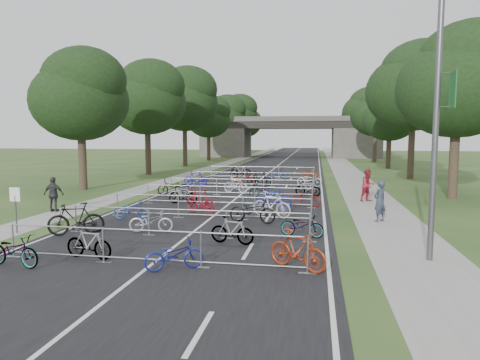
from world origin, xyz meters
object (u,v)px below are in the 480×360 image
Objects in this scene: pedestrian_a at (380,201)px; lamppost at (437,121)px; park_sign at (15,202)px; overpass_bridge at (289,137)px; pedestrian_c at (54,195)px; bike_1 at (89,243)px; bike_0 at (13,251)px; bike_2 at (174,255)px; pedestrian_b at (368,185)px.

lamppost is at bearing 55.58° from pedestrian_a.
park_sign is (-15.13, 1.00, -3.01)m from lamppost.
overpass_bridge reaches higher than park_sign.
pedestrian_c is (-8.20, -57.43, -2.65)m from overpass_bridge.
pedestrian_a is (14.41, 4.89, -0.34)m from park_sign.
lamppost is at bearing -82.47° from overpass_bridge.
lamppost is 4.92× the size of bike_1.
park_sign reaches higher than bike_0.
lamppost is at bearing -102.33° from bike_2.
bike_0 is 1.04× the size of pedestrian_c.
park_sign reaches higher than bike_1.
pedestrian_b is at bearing -133.06° from pedestrian_a.
bike_1 is at bearing -30.57° from park_sign.
overpass_bridge is 62.41m from park_sign.
bike_1 is (4.65, -2.75, -0.77)m from park_sign.
bike_0 is 18.84m from pedestrian_b.
bike_1 reaches higher than bike_2.
pedestrian_b is (7.78, -51.11, -2.58)m from overpass_bridge.
pedestrian_a is (9.76, 7.63, 0.43)m from bike_1.
bike_2 is (-7.50, -2.35, -3.83)m from lamppost.
pedestrian_b is (6.95, 14.24, 0.50)m from bike_2.
pedestrian_a reaches higher than park_sign.
lamppost is 4.46× the size of bike_0.
pedestrian_c is (-1.40, 4.57, -0.38)m from park_sign.
overpass_bridge is 17.56× the size of pedestrian_c.
overpass_bridge is 51.76m from pedestrian_b.
bike_1 is (-10.48, -1.75, -3.78)m from lamppost.
lamppost reaches higher than bike_1.
park_sign is 18.20m from pedestrian_b.
lamppost is 4.65× the size of pedestrian_c.
pedestrian_a is (11.52, 8.76, 0.44)m from bike_0.
pedestrian_a is at bearing -43.33° from bike_0.
pedestrian_c is at bearing -40.26° from pedestrian_a.
pedestrian_a is 1.05× the size of pedestrian_c.
park_sign is at bearing 36.59° from bike_2.
pedestrian_b is at bearing -81.34° from overpass_bridge.
overpass_bridge is at bearing 66.06° from pedestrian_b.
lamppost reaches higher than pedestrian_b.
bike_1 is 0.97× the size of bike_2.
lamppost is at bearing -71.50° from bike_1.
pedestrian_c is at bearing 107.02° from park_sign.
park_sign is at bearing 68.49° from bike_1.
bike_2 is (4.74, 0.52, -0.03)m from bike_0.
bike_0 is (-3.91, -65.87, -3.05)m from overpass_bridge.
overpass_bridge is 16.99× the size of park_sign.
pedestrian_b is at bearing -27.03° from bike_1.
bike_1 is 16.88m from pedestrian_b.
park_sign is 8.38m from bike_2.
bike_2 is at bearing -148.62° from pedestrian_b.
overpass_bridge is 64.85m from bike_1.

